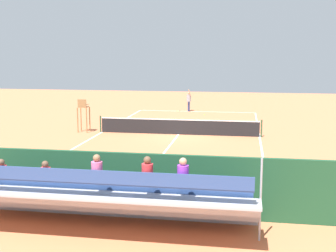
% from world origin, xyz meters
% --- Properties ---
extents(ground_plane, '(60.00, 60.00, 0.00)m').
position_xyz_m(ground_plane, '(0.00, 0.00, 0.00)').
color(ground_plane, '#CC7047').
extents(court_line_markings, '(10.10, 22.20, 0.01)m').
position_xyz_m(court_line_markings, '(0.00, -0.04, 0.00)').
color(court_line_markings, white).
rests_on(court_line_markings, ground).
extents(tennis_net, '(10.30, 0.10, 1.07)m').
position_xyz_m(tennis_net, '(0.00, 0.00, 0.50)').
color(tennis_net, black).
rests_on(tennis_net, ground).
extents(backdrop_wall, '(18.00, 0.16, 2.00)m').
position_xyz_m(backdrop_wall, '(0.00, 14.00, 1.00)').
color(backdrop_wall, '#1E4C2D').
rests_on(backdrop_wall, ground).
extents(bleacher_stand, '(9.06, 2.40, 2.48)m').
position_xyz_m(bleacher_stand, '(0.01, 15.35, 0.96)').
color(bleacher_stand, '#B2B2B7').
rests_on(bleacher_stand, ground).
extents(umpire_chair, '(0.67, 0.67, 2.14)m').
position_xyz_m(umpire_chair, '(6.20, 0.12, 1.31)').
color(umpire_chair, olive).
rests_on(umpire_chair, ground).
extents(courtside_bench, '(1.80, 0.40, 0.93)m').
position_xyz_m(courtside_bench, '(-2.61, 13.27, 0.56)').
color(courtside_bench, '#234C2D').
rests_on(courtside_bench, ground).
extents(equipment_bag, '(0.90, 0.36, 0.36)m').
position_xyz_m(equipment_bag, '(-0.84, 13.40, 0.18)').
color(equipment_bag, '#334C8C').
rests_on(equipment_bag, ground).
extents(tennis_player, '(0.46, 0.56, 1.93)m').
position_xyz_m(tennis_player, '(0.71, -11.09, 1.02)').
color(tennis_player, navy).
rests_on(tennis_player, ground).
extents(tennis_racket, '(0.37, 0.59, 0.03)m').
position_xyz_m(tennis_racket, '(1.59, -10.91, 0.01)').
color(tennis_racket, black).
rests_on(tennis_racket, ground).
extents(tennis_ball_near, '(0.07, 0.07, 0.07)m').
position_xyz_m(tennis_ball_near, '(-0.85, -8.85, 0.03)').
color(tennis_ball_near, '#CCDB33').
rests_on(tennis_ball_near, ground).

